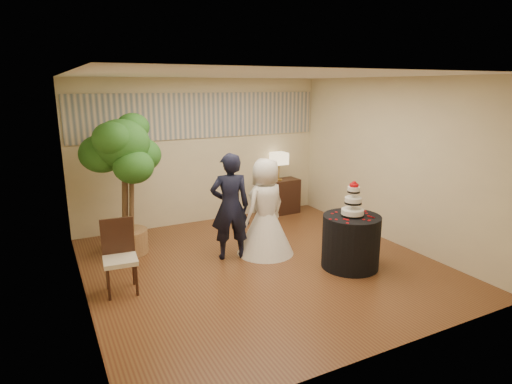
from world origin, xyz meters
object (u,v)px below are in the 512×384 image
groom (230,207)px  cake_table (351,242)px  console (278,197)px  bride (266,207)px  ficus_tree (124,185)px  side_chair (120,258)px  wedding_cake (353,199)px  table_lamp (279,166)px

groom → cake_table: 1.90m
console → bride: bearing=-128.0°
bride → ficus_tree: (-1.98, 1.01, 0.36)m
cake_table → side_chair: (-3.21, 0.72, 0.08)m
ficus_tree → side_chair: size_ratio=2.36×
bride → side_chair: (-2.33, -0.34, -0.30)m
groom → bride: bearing=-174.1°
ficus_tree → side_chair: (-0.35, -1.35, -0.66)m
bride → cake_table: bearing=113.2°
wedding_cake → side_chair: 3.34m
wedding_cake → ficus_tree: size_ratio=0.23×
groom → ficus_tree: 1.71m
groom → bride: 0.59m
wedding_cake → table_lamp: bearing=81.7°
cake_table → table_lamp: bearing=81.7°
wedding_cake → console: bearing=81.7°
groom → bride: size_ratio=1.08×
cake_table → side_chair: 3.29m
table_lamp → ficus_tree: ficus_tree is taller
side_chair → console: bearing=35.9°
bride → side_chair: size_ratio=1.61×
groom → bride: (0.58, -0.08, -0.06)m
console → groom: bearing=-139.7°
console → side_chair: bearing=-151.8°
groom → wedding_cake: 1.86m
bride → cake_table: size_ratio=1.84×
wedding_cake → side_chair: size_ratio=0.54×
groom → console: bearing=-123.3°
wedding_cake → console: wedding_cake is taller
ficus_tree → side_chair: 1.54m
groom → wedding_cake: size_ratio=3.21×
table_lamp → side_chair: size_ratio=0.60×
wedding_cake → ficus_tree: 3.53m
groom → cake_table: size_ratio=1.98×
groom → table_lamp: 2.56m
groom → ficus_tree: bearing=-19.6°
bride → table_lamp: bearing=-141.7°
wedding_cake → side_chair: bearing=167.3°
table_lamp → groom: bearing=-137.2°
groom → wedding_cake: (1.45, -1.14, 0.22)m
wedding_cake → side_chair: (-3.21, 0.72, -0.58)m
table_lamp → console: bearing=0.0°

